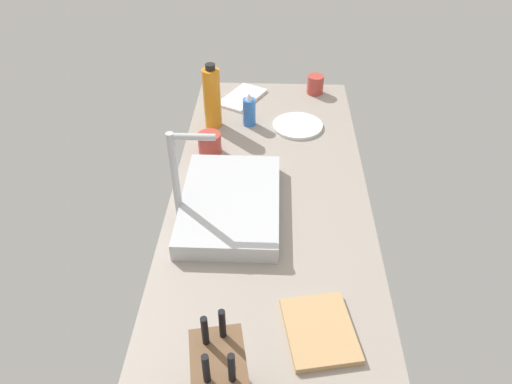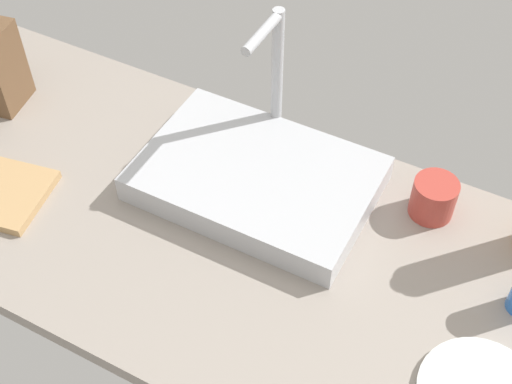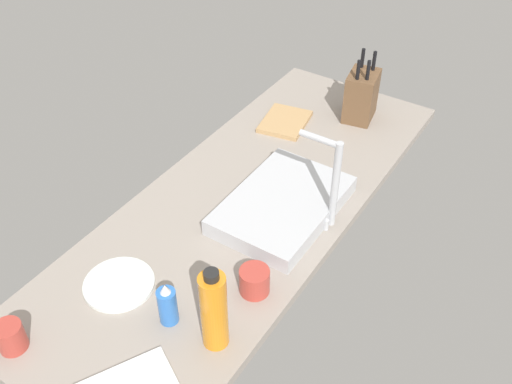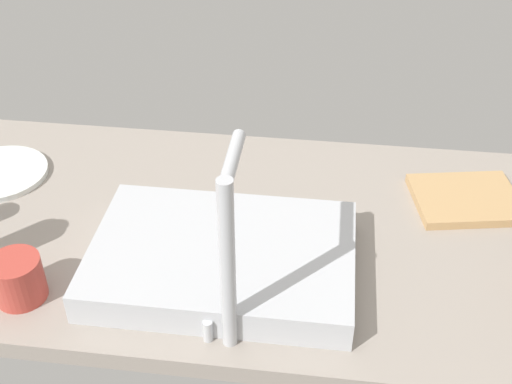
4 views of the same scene
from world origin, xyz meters
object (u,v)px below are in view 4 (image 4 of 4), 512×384
(sink_basin, at_px, (223,259))
(faucet, at_px, (228,249))
(coffee_mug, at_px, (18,279))
(cutting_board, at_px, (466,199))

(sink_basin, distance_m, faucet, 0.21)
(faucet, bearing_deg, coffee_mug, -6.33)
(cutting_board, distance_m, coffee_mug, 0.86)
(faucet, bearing_deg, sink_basin, -75.78)
(faucet, xyz_separation_m, cutting_board, (-0.42, -0.40, -0.17))
(sink_basin, distance_m, coffee_mug, 0.35)
(sink_basin, relative_size, coffee_mug, 5.29)
(faucet, xyz_separation_m, coffee_mug, (0.37, -0.04, -0.14))
(sink_basin, xyz_separation_m, coffee_mug, (0.33, 0.10, 0.01))
(faucet, distance_m, cutting_board, 0.61)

